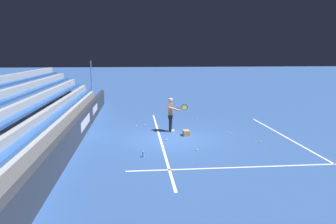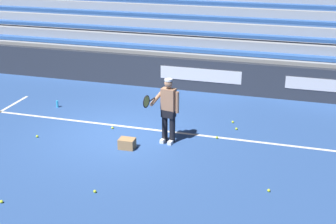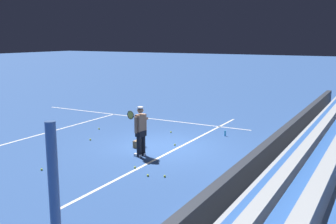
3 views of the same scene
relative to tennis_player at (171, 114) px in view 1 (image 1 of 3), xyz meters
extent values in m
plane|color=#2D5193|center=(1.42, -0.15, -0.89)|extent=(160.00, 160.00, 0.00)
cube|color=white|center=(1.42, -0.65, -0.89)|extent=(12.00, 0.10, 0.01)
cube|color=white|center=(5.53, 3.85, -0.89)|extent=(0.10, 12.00, 0.01)
cube|color=white|center=(1.42, 5.35, -0.89)|extent=(8.22, 0.10, 0.01)
cube|color=#2D333D|center=(1.42, -4.37, -0.34)|extent=(22.28, 0.24, 1.10)
cube|color=silver|center=(0.10, -4.24, -0.29)|extent=(2.80, 0.01, 0.44)
cube|color=silver|center=(-3.81, -4.24, -0.29)|extent=(2.20, 0.01, 0.40)
cube|color=#9EA3A8|center=(1.42, -6.57, -0.34)|extent=(21.16, 3.20, 1.10)
cube|color=#2D5BAD|center=(1.42, -5.37, 0.29)|extent=(20.74, 0.40, 0.12)
cube|color=#9EA3A8|center=(1.42, -5.65, 0.43)|extent=(21.16, 0.24, 0.45)
cube|color=#2D5BAD|center=(1.42, -6.17, 0.74)|extent=(20.74, 0.40, 0.12)
cube|color=#9EA3A8|center=(1.42, -6.45, 0.88)|extent=(21.16, 0.24, 0.45)
cube|color=#2D5BAD|center=(1.42, -6.97, 1.19)|extent=(20.74, 0.40, 0.12)
cube|color=#9EA3A8|center=(1.42, -7.25, 1.33)|extent=(21.16, 0.24, 0.45)
cylinder|color=#4C70B2|center=(-8.84, -5.07, 0.81)|extent=(0.08, 0.08, 3.40)
cylinder|color=black|center=(-0.12, -0.01, -0.45)|extent=(0.15, 0.15, 0.88)
cylinder|color=black|center=(0.10, -0.04, -0.45)|extent=(0.15, 0.15, 0.88)
cube|color=white|center=(-0.11, 0.05, -0.85)|extent=(0.16, 0.29, 0.09)
cube|color=white|center=(0.11, 0.01, -0.85)|extent=(0.16, 0.29, 0.09)
cube|color=black|center=(-0.01, -0.03, -0.09)|extent=(0.37, 0.27, 0.20)
cube|color=#A37556|center=(-0.01, -0.03, 0.28)|extent=(0.39, 0.27, 0.58)
sphere|color=#A37556|center=(-0.01, -0.02, 0.71)|extent=(0.21, 0.21, 0.21)
cylinder|color=white|center=(-0.01, -0.02, 0.80)|extent=(0.20, 0.20, 0.05)
cylinder|color=#A37556|center=(-0.25, 0.02, 0.24)|extent=(0.09, 0.09, 0.56)
cylinder|color=#A37556|center=(0.26, 0.13, 0.33)|extent=(0.19, 0.59, 0.24)
cylinder|color=black|center=(0.31, 0.37, 0.38)|extent=(0.08, 0.30, 0.03)
torus|color=black|center=(0.35, 0.64, 0.42)|extent=(0.08, 0.31, 0.31)
cylinder|color=#D6D14C|center=(0.35, 0.64, 0.42)|extent=(0.05, 0.27, 0.27)
cube|color=#A87F51|center=(0.89, 0.65, -0.76)|extent=(0.41, 0.31, 0.26)
sphere|color=#CCE533|center=(1.73, -0.40, -0.86)|extent=(0.07, 0.07, 0.07)
sphere|color=#CCE533|center=(-1.19, -0.57, -0.86)|extent=(0.07, 0.07, 0.07)
sphere|color=#CCE533|center=(-1.60, -1.30, -0.86)|extent=(0.07, 0.07, 0.07)
sphere|color=#CCE533|center=(-1.42, -1.77, -0.86)|extent=(0.07, 0.07, 0.07)
sphere|color=#CCE533|center=(-2.75, 1.81, -0.86)|extent=(0.07, 0.07, 0.07)
sphere|color=#CCE533|center=(3.43, 0.71, -0.86)|extent=(0.07, 0.07, 0.07)
sphere|color=#CCE533|center=(0.76, 2.88, -0.86)|extent=(0.07, 0.07, 0.07)
sphere|color=#CCE533|center=(2.40, 3.78, -0.86)|extent=(0.07, 0.07, 0.07)
cylinder|color=#33B2E5|center=(4.05, -1.51, -0.78)|extent=(0.07, 0.07, 0.22)
camera|label=1|loc=(16.19, -1.75, 3.06)|focal=35.00mm
camera|label=2|loc=(-3.13, 10.66, 4.24)|focal=50.00mm
camera|label=3|loc=(-10.84, -7.18, 3.10)|focal=42.00mm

